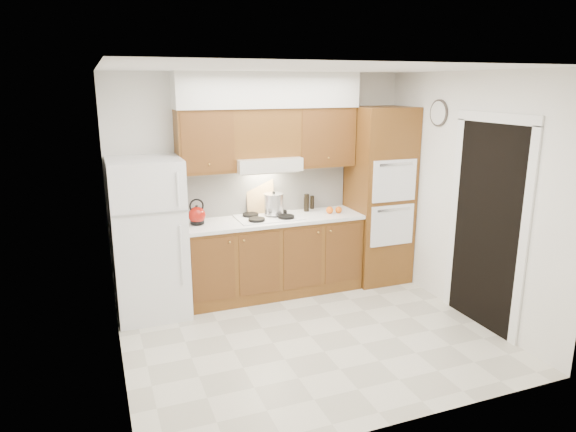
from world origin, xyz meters
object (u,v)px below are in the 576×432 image
object	(u,v)px
fridge	(149,238)
stock_pot	(274,204)
kettle	(197,215)
oven_cabinet	(379,196)

from	to	relation	value
fridge	stock_pot	xyz separation A→B (m)	(1.46, 0.12, 0.23)
kettle	stock_pot	size ratio (longest dim) A/B	0.82
kettle	fridge	bearing A→B (deg)	178.99
oven_cabinet	fridge	bearing A→B (deg)	-179.30
fridge	kettle	bearing A→B (deg)	8.32
oven_cabinet	stock_pot	size ratio (longest dim) A/B	9.28
kettle	stock_pot	xyz separation A→B (m)	(0.92, 0.04, 0.04)
fridge	kettle	distance (m)	0.58
kettle	oven_cabinet	bearing A→B (deg)	-10.44
fridge	oven_cabinet	size ratio (longest dim) A/B	0.78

